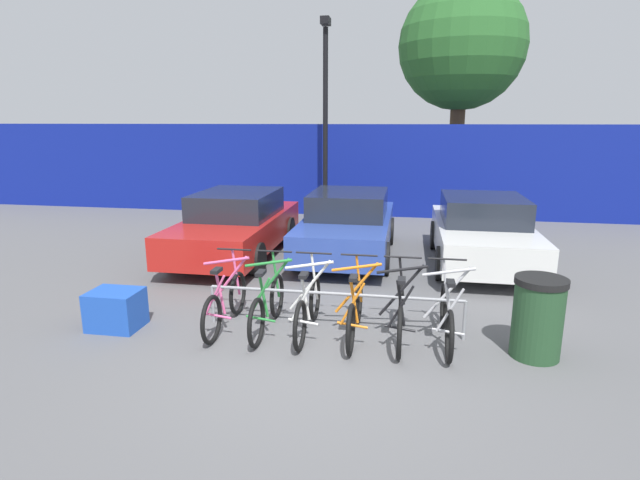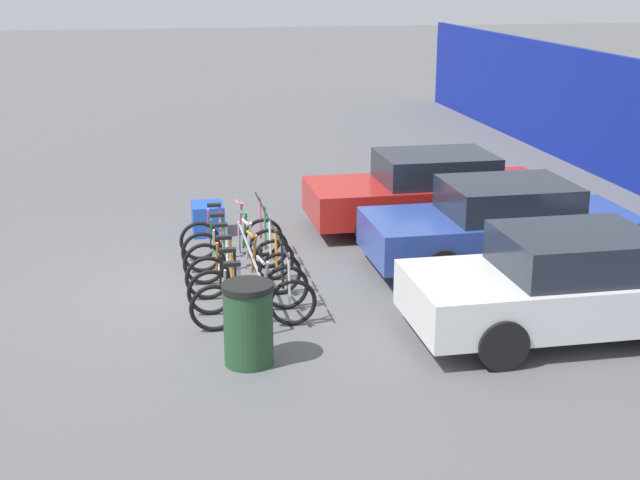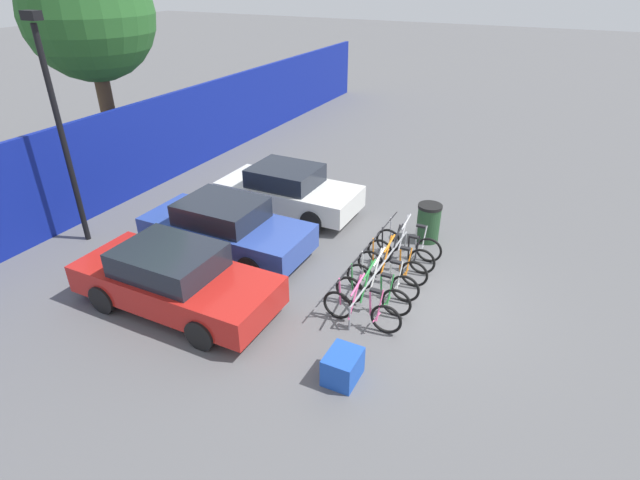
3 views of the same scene
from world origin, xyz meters
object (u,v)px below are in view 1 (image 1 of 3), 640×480
(bicycle_orange, at_px, (355,311))
(car_red, at_px, (236,225))
(bicycle_pink, at_px, (225,302))
(car_white, at_px, (482,231))
(tree_behind_hoarding, at_px, (462,47))
(bicycle_silver, at_px, (447,317))
(car_blue, at_px, (348,225))
(bicycle_black, at_px, (400,314))
(trash_bin, at_px, (538,317))
(bicycle_green, at_px, (267,305))
(bike_rack, at_px, (334,298))
(cargo_crate, at_px, (116,309))
(bicycle_white, at_px, (308,308))
(lamp_post, at_px, (325,111))

(bicycle_orange, distance_m, car_red, 4.82)
(bicycle_pink, xyz_separation_m, car_white, (4.02, 3.98, 0.31))
(tree_behind_hoarding, bearing_deg, bicycle_orange, -101.29)
(bicycle_silver, relative_size, car_blue, 0.40)
(bicycle_black, distance_m, trash_bin, 1.69)
(bicycle_green, height_order, bicycle_black, same)
(car_blue, bearing_deg, bicycle_pink, -106.54)
(bike_rack, relative_size, bicycle_green, 2.11)
(cargo_crate, bearing_deg, tree_behind_hoarding, 63.41)
(bicycle_orange, distance_m, tree_behind_hoarding, 11.97)
(car_red, bearing_deg, bicycle_white, -58.24)
(bicycle_pink, bearing_deg, bicycle_orange, 3.01)
(bicycle_black, bearing_deg, bicycle_white, 179.45)
(bicycle_silver, bearing_deg, bicycle_orange, -178.12)
(bike_rack, xyz_separation_m, cargo_crate, (-3.06, -0.43, -0.21))
(bike_rack, distance_m, car_red, 4.50)
(bicycle_black, height_order, car_white, car_white)
(car_blue, xyz_separation_m, car_white, (2.77, -0.22, -0.00))
(bicycle_green, bearing_deg, car_blue, 77.97)
(bicycle_white, bearing_deg, trash_bin, -3.14)
(bicycle_pink, height_order, car_blue, car_blue)
(car_red, bearing_deg, car_white, 2.35)
(bicycle_white, relative_size, bicycle_black, 1.00)
(bicycle_silver, xyz_separation_m, lamp_post, (-2.93, 7.97, 2.77))
(bicycle_silver, bearing_deg, bicycle_green, -178.12)
(car_blue, relative_size, cargo_crate, 6.10)
(tree_behind_hoarding, bearing_deg, bicycle_green, -107.43)
(bicycle_pink, xyz_separation_m, bicycle_green, (0.62, 0.00, 0.00))
(lamp_post, height_order, trash_bin, lamp_post)
(car_red, bearing_deg, trash_bin, -36.92)
(bicycle_pink, bearing_deg, bicycle_silver, 3.01)
(bicycle_green, height_order, bicycle_silver, same)
(trash_bin, relative_size, tree_behind_hoarding, 0.14)
(bicycle_orange, distance_m, lamp_post, 8.62)
(bicycle_black, bearing_deg, bike_rack, 170.34)
(bike_rack, height_order, bicycle_silver, bicycle_silver)
(bicycle_orange, relative_size, cargo_crate, 2.44)
(bike_rack, height_order, car_white, car_white)
(bicycle_green, relative_size, car_red, 0.39)
(tree_behind_hoarding, bearing_deg, trash_bin, -89.30)
(bicycle_orange, distance_m, trash_bin, 2.30)
(bicycle_orange, height_order, car_blue, car_blue)
(bicycle_orange, xyz_separation_m, cargo_crate, (-3.38, -0.28, -0.10))
(car_blue, height_order, car_white, same)
(bicycle_green, distance_m, car_red, 4.17)
(bicycle_silver, bearing_deg, car_red, 139.94)
(bicycle_white, distance_m, bicycle_orange, 0.65)
(car_white, height_order, cargo_crate, car_white)
(lamp_post, relative_size, tree_behind_hoarding, 0.79)
(bike_rack, height_order, bicycle_white, bicycle_white)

